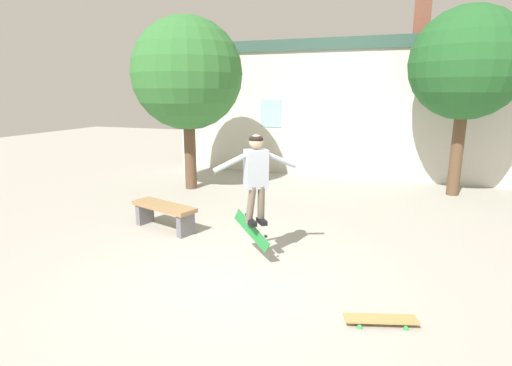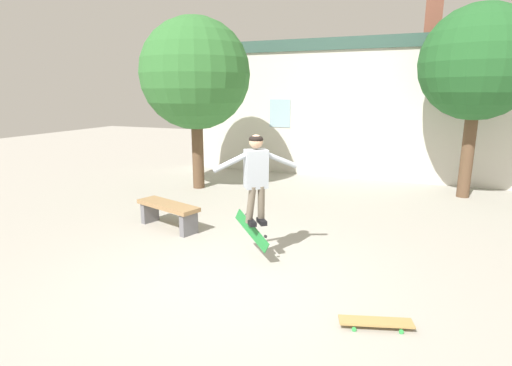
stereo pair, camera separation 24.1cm
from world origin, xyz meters
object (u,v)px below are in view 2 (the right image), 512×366
(tree_left, at_px, (195,75))
(skateboard_flipping, at_px, (252,230))
(skater, at_px, (256,172))
(skateboard_resting, at_px, (376,322))
(park_bench, at_px, (168,211))
(tree_right, at_px, (478,64))

(tree_left, xyz_separation_m, skateboard_flipping, (3.33, -4.04, -2.59))
(tree_left, distance_m, skateboard_flipping, 5.84)
(skater, xyz_separation_m, skateboard_resting, (1.98, -1.17, -1.40))
(tree_left, distance_m, skateboard_resting, 8.10)
(park_bench, height_order, skateboard_resting, park_bench)
(tree_right, xyz_separation_m, tree_left, (-6.85, -1.70, -0.21))
(tree_right, xyz_separation_m, park_bench, (-5.67, -4.92, -2.95))
(park_bench, xyz_separation_m, skater, (2.23, -0.84, 1.11))
(tree_right, bearing_deg, skateboard_resting, -101.91)
(tree_left, bearing_deg, skateboard_flipping, -50.53)
(tree_right, height_order, skateboard_resting, tree_right)
(park_bench, distance_m, skateboard_flipping, 2.30)
(tree_right, relative_size, skateboard_flipping, 6.37)
(tree_right, distance_m, skater, 6.95)
(tree_right, xyz_separation_m, skateboard_flipping, (-3.52, -5.74, -2.80))
(tree_left, relative_size, park_bench, 3.03)
(park_bench, bearing_deg, tree_right, 58.07)
(skateboard_flipping, bearing_deg, skater, 13.06)
(tree_left, height_order, skateboard_flipping, tree_left)
(tree_left, xyz_separation_m, park_bench, (1.18, -3.22, -2.74))
(tree_left, bearing_deg, tree_right, 13.91)
(park_bench, relative_size, skateboard_flipping, 2.05)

